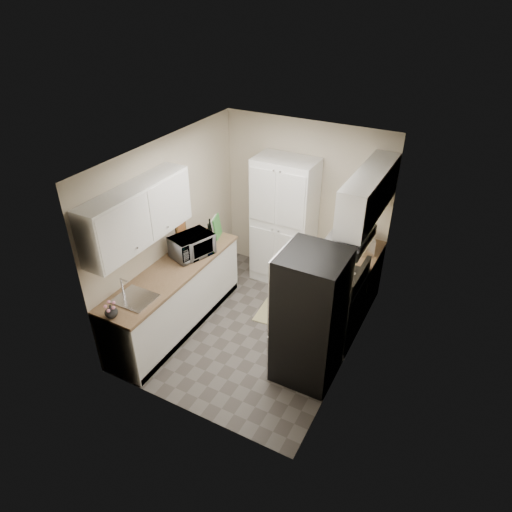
{
  "coord_description": "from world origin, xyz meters",
  "views": [
    {
      "loc": [
        2.3,
        -4.28,
        4.22
      ],
      "look_at": [
        -0.06,
        0.15,
        1.08
      ],
      "focal_mm": 32.0,
      "sensor_mm": 36.0,
      "label": 1
    }
  ],
  "objects_px": {
    "electric_range": "(334,306)",
    "microwave": "(192,245)",
    "wine_bottle": "(210,230)",
    "toaster_oven": "(360,242)",
    "refrigerator": "(310,318)",
    "pantry_cabinet": "(284,222)"
  },
  "relations": [
    {
      "from": "electric_range",
      "to": "microwave",
      "type": "bearing_deg",
      "value": -168.36
    },
    {
      "from": "electric_range",
      "to": "wine_bottle",
      "type": "bearing_deg",
      "value": 177.11
    },
    {
      "from": "electric_range",
      "to": "wine_bottle",
      "type": "height_order",
      "value": "wine_bottle"
    },
    {
      "from": "electric_range",
      "to": "microwave",
      "type": "distance_m",
      "value": 2.06
    },
    {
      "from": "microwave",
      "to": "toaster_oven",
      "type": "distance_m",
      "value": 2.32
    },
    {
      "from": "refrigerator",
      "to": "wine_bottle",
      "type": "xyz_separation_m",
      "value": [
        -1.93,
        0.9,
        0.22
      ]
    },
    {
      "from": "pantry_cabinet",
      "to": "toaster_oven",
      "type": "height_order",
      "value": "pantry_cabinet"
    },
    {
      "from": "refrigerator",
      "to": "pantry_cabinet",
      "type": "bearing_deg",
      "value": 123.46
    },
    {
      "from": "microwave",
      "to": "pantry_cabinet",
      "type": "bearing_deg",
      "value": -10.58
    },
    {
      "from": "toaster_oven",
      "to": "refrigerator",
      "type": "bearing_deg",
      "value": -117.32
    },
    {
      "from": "refrigerator",
      "to": "microwave",
      "type": "relative_size",
      "value": 3.1
    },
    {
      "from": "toaster_oven",
      "to": "wine_bottle",
      "type": "bearing_deg",
      "value": 175.11
    },
    {
      "from": "microwave",
      "to": "electric_range",
      "type": "bearing_deg",
      "value": -59.17
    },
    {
      "from": "electric_range",
      "to": "refrigerator",
      "type": "distance_m",
      "value": 0.88
    },
    {
      "from": "pantry_cabinet",
      "to": "wine_bottle",
      "type": "xyz_separation_m",
      "value": [
        -0.79,
        -0.83,
        0.07
      ]
    },
    {
      "from": "pantry_cabinet",
      "to": "wine_bottle",
      "type": "height_order",
      "value": "pantry_cabinet"
    },
    {
      "from": "wine_bottle",
      "to": "toaster_oven",
      "type": "height_order",
      "value": "wine_bottle"
    },
    {
      "from": "refrigerator",
      "to": "wine_bottle",
      "type": "bearing_deg",
      "value": 154.99
    },
    {
      "from": "microwave",
      "to": "wine_bottle",
      "type": "height_order",
      "value": "microwave"
    },
    {
      "from": "toaster_oven",
      "to": "microwave",
      "type": "bearing_deg",
      "value": -172.99
    },
    {
      "from": "refrigerator",
      "to": "microwave",
      "type": "xyz_separation_m",
      "value": [
        -1.9,
        0.4,
        0.22
      ]
    },
    {
      "from": "electric_range",
      "to": "refrigerator",
      "type": "height_order",
      "value": "refrigerator"
    }
  ]
}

